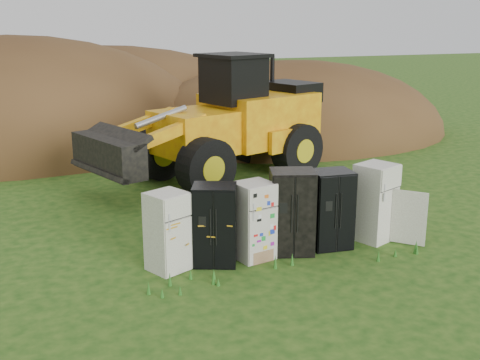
{
  "coord_description": "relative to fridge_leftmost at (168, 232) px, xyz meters",
  "views": [
    {
      "loc": [
        -5.21,
        -11.19,
        5.01
      ],
      "look_at": [
        -0.11,
        2.0,
        1.18
      ],
      "focal_mm": 45.0,
      "sensor_mm": 36.0,
      "label": 1
    }
  ],
  "objects": [
    {
      "name": "ground",
      "position": [
        2.44,
        -0.04,
        -0.82
      ],
      "size": [
        120.0,
        120.0,
        0.0
      ],
      "primitive_type": "plane",
      "color": "#1A4512",
      "rests_on": "ground"
    },
    {
      "name": "fridge_leftmost",
      "position": [
        0.0,
        0.0,
        0.0
      ],
      "size": [
        0.95,
        0.93,
        1.64
      ],
      "primitive_type": null,
      "rotation": [
        0.0,
        0.0,
        0.43
      ],
      "color": "white",
      "rests_on": "ground"
    },
    {
      "name": "fridge_black_side",
      "position": [
        1.0,
        -0.04,
        0.03
      ],
      "size": [
        1.09,
        1.0,
        1.71
      ],
      "primitive_type": null,
      "rotation": [
        0.0,
        0.0,
        -0.4
      ],
      "color": "black",
      "rests_on": "ground"
    },
    {
      "name": "fridge_sticker",
      "position": [
        1.86,
        -0.07,
        0.02
      ],
      "size": [
        0.88,
        0.84,
        1.68
      ],
      "primitive_type": null,
      "rotation": [
        0.0,
        0.0,
        0.22
      ],
      "color": "silver",
      "rests_on": "ground"
    },
    {
      "name": "fridge_dark_mid",
      "position": [
        2.77,
        -0.05,
        0.1
      ],
      "size": [
        1.14,
        1.03,
        1.85
      ],
      "primitive_type": null,
      "rotation": [
        0.0,
        0.0,
        -0.32
      ],
      "color": "black",
      "rests_on": "ground"
    },
    {
      "name": "fridge_black_right",
      "position": [
        3.72,
        -0.06,
        0.06
      ],
      "size": [
        0.95,
        0.82,
        1.76
      ],
      "primitive_type": null,
      "rotation": [
        0.0,
        0.0,
        -0.1
      ],
      "color": "black",
      "rests_on": "ground"
    },
    {
      "name": "fridge_open_door",
      "position": [
        4.9,
        -0.03,
        0.08
      ],
      "size": [
        1.05,
        1.01,
        1.8
      ],
      "primitive_type": null,
      "rotation": [
        0.0,
        0.0,
        0.4
      ],
      "color": "white",
      "rests_on": "ground"
    },
    {
      "name": "wheel_loader",
      "position": [
        2.99,
        6.31,
        1.14
      ],
      "size": [
        8.76,
        5.79,
        3.93
      ],
      "primitive_type": null,
      "rotation": [
        0.0,
        0.0,
        0.34
      ],
      "color": "yellow",
      "rests_on": "ground"
    },
    {
      "name": "dirt_mound_right",
      "position": [
        8.83,
        12.41,
        -0.82
      ],
      "size": [
        14.32,
        10.5,
        6.5
      ],
      "primitive_type": "ellipsoid",
      "color": "#462C16",
      "rests_on": "ground"
    },
    {
      "name": "dirt_mound_left",
      "position": [
        -2.59,
        14.77,
        -0.82
      ],
      "size": [
        16.71,
        12.54,
        8.74
      ],
      "primitive_type": "ellipsoid",
      "color": "#462C16",
      "rests_on": "ground"
    },
    {
      "name": "dirt_mound_back",
      "position": [
        1.29,
        18.14,
        -0.82
      ],
      "size": [
        18.95,
        12.64,
        7.53
      ],
      "primitive_type": "ellipsoid",
      "color": "#462C16",
      "rests_on": "ground"
    }
  ]
}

